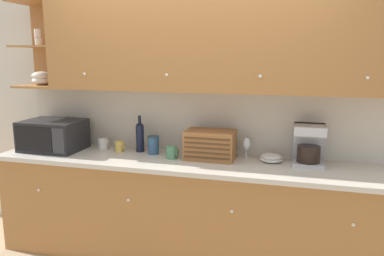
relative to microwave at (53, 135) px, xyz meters
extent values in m
plane|color=tan|center=(1.35, 0.31, -1.07)|extent=(24.00, 24.00, 0.00)
cube|color=beige|center=(1.35, 0.34, 0.23)|extent=(5.86, 0.06, 2.60)
cube|color=#A36B38|center=(1.35, 0.00, -0.63)|extent=(3.46, 0.63, 0.89)
cube|color=beige|center=(1.35, -0.02, -0.16)|extent=(3.48, 0.66, 0.04)
sphere|color=white|center=(0.05, -0.32, -0.43)|extent=(0.03, 0.03, 0.03)
sphere|color=white|center=(0.91, -0.32, -0.43)|extent=(0.03, 0.03, 0.03)
sphere|color=white|center=(1.78, -0.32, -0.43)|extent=(0.03, 0.03, 0.03)
sphere|color=white|center=(2.65, -0.32, -0.43)|extent=(0.03, 0.03, 0.03)
cube|color=beige|center=(1.35, 0.31, 0.15)|extent=(3.46, 0.01, 0.59)
cube|color=#A36B38|center=(1.56, 0.12, 0.85)|extent=(3.04, 0.38, 0.80)
cube|color=#A36B38|center=(-0.17, 0.31, 0.85)|extent=(0.42, 0.02, 0.80)
cube|color=#A36B38|center=(-0.17, 0.12, 0.45)|extent=(0.42, 0.38, 0.02)
cube|color=#A36B38|center=(-0.17, 0.12, 0.83)|extent=(0.42, 0.38, 0.02)
cube|color=#A36B38|center=(-0.17, 0.12, 1.24)|extent=(0.42, 0.38, 0.02)
sphere|color=white|center=(0.42, -0.07, 0.59)|extent=(0.03, 0.03, 0.03)
sphere|color=white|center=(1.18, -0.07, 0.59)|extent=(0.03, 0.03, 0.03)
sphere|color=white|center=(1.94, -0.07, 0.59)|extent=(0.03, 0.03, 0.03)
sphere|color=white|center=(2.70, -0.07, 0.59)|extent=(0.03, 0.03, 0.03)
ellipsoid|color=silver|center=(-0.17, 0.12, 0.50)|extent=(0.18, 0.18, 0.08)
ellipsoid|color=silver|center=(-0.17, 0.12, 0.55)|extent=(0.18, 0.18, 0.08)
cylinder|color=silver|center=(-0.17, 0.12, 0.87)|extent=(0.07, 0.07, 0.08)
cylinder|color=silver|center=(-0.17, 0.12, 0.95)|extent=(0.07, 0.07, 0.08)
cube|color=black|center=(0.00, 0.00, 0.00)|extent=(0.55, 0.41, 0.28)
cube|color=black|center=(-0.06, -0.21, 0.00)|extent=(0.39, 0.01, 0.23)
cube|color=#2D2D33|center=(0.20, -0.21, 0.00)|extent=(0.12, 0.01, 0.23)
cylinder|color=silver|center=(0.43, 0.16, -0.09)|extent=(0.09, 0.09, 0.10)
torus|color=silver|center=(0.49, 0.16, -0.09)|extent=(0.01, 0.07, 0.07)
cylinder|color=gold|center=(0.64, 0.10, -0.09)|extent=(0.08, 0.08, 0.10)
torus|color=gold|center=(0.68, 0.10, -0.09)|extent=(0.01, 0.07, 0.07)
cylinder|color=black|center=(0.83, 0.15, -0.02)|extent=(0.08, 0.08, 0.24)
sphere|color=black|center=(0.83, 0.15, 0.10)|extent=(0.08, 0.08, 0.08)
cylinder|color=black|center=(0.83, 0.15, 0.16)|extent=(0.03, 0.03, 0.08)
cylinder|color=#33567A|center=(0.98, 0.11, -0.06)|extent=(0.10, 0.10, 0.16)
cylinder|color=navy|center=(0.98, 0.11, 0.02)|extent=(0.11, 0.11, 0.01)
cylinder|color=#4C845B|center=(1.19, 0.00, -0.09)|extent=(0.09, 0.09, 0.11)
torus|color=#4C845B|center=(1.24, 0.00, -0.09)|extent=(0.01, 0.07, 0.07)
cube|color=#996033|center=(1.52, 0.08, -0.02)|extent=(0.42, 0.26, 0.25)
cube|color=#54351C|center=(1.52, -0.06, -0.10)|extent=(0.39, 0.01, 0.02)
cube|color=#54351C|center=(1.52, -0.06, -0.06)|extent=(0.39, 0.01, 0.02)
cube|color=#54351C|center=(1.52, -0.06, -0.02)|extent=(0.39, 0.01, 0.02)
cube|color=#54351C|center=(1.52, -0.06, 0.02)|extent=(0.39, 0.01, 0.02)
cube|color=#54351C|center=(1.52, -0.06, 0.07)|extent=(0.39, 0.01, 0.02)
cylinder|color=silver|center=(1.82, 0.17, -0.14)|extent=(0.07, 0.07, 0.01)
cylinder|color=silver|center=(1.82, 0.17, -0.10)|extent=(0.01, 0.01, 0.08)
ellipsoid|color=silver|center=(1.82, 0.17, -0.01)|extent=(0.07, 0.07, 0.11)
ellipsoid|color=silver|center=(2.04, 0.13, -0.12)|extent=(0.19, 0.19, 0.04)
ellipsoid|color=silver|center=(2.04, 0.13, -0.09)|extent=(0.18, 0.18, 0.04)
cube|color=#B7B7BC|center=(2.33, 0.12, -0.13)|extent=(0.25, 0.25, 0.03)
cylinder|color=black|center=(2.33, 0.10, -0.05)|extent=(0.19, 0.19, 0.13)
cube|color=#B7B7BC|center=(2.33, 0.21, 0.03)|extent=(0.25, 0.06, 0.33)
cube|color=#B7B7BC|center=(2.33, 0.12, 0.16)|extent=(0.25, 0.25, 0.07)
camera|label=1|loc=(2.20, -3.00, 0.75)|focal=35.00mm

